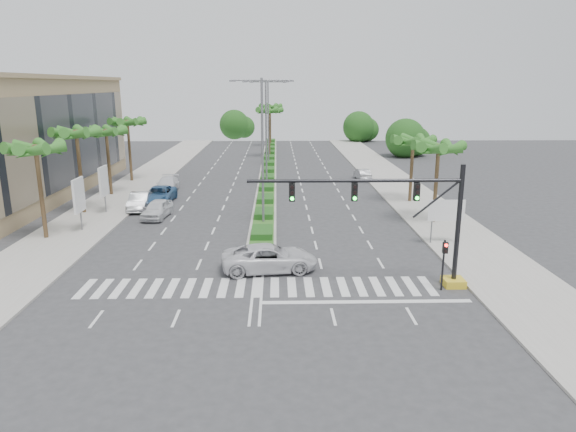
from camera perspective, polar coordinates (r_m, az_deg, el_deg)
name	(u,v)px	position (r m, az deg, el deg)	size (l,w,h in m)	color
ground	(258,287)	(30.26, -3.40, -7.93)	(160.00, 160.00, 0.00)	#333335
footpath_right	(422,206)	(51.27, 14.66, 1.08)	(6.00, 120.00, 0.15)	gray
footpath_left	(106,208)	(51.95, -19.60, 0.88)	(6.00, 120.00, 0.15)	gray
median	(269,166)	(73.86, -2.17, 5.55)	(2.20, 75.00, 0.20)	gray
median_grass	(269,165)	(73.84, -2.17, 5.64)	(1.80, 75.00, 0.04)	#326121
building	(14,139)	(60.66, -28.13, 7.55)	(12.00, 36.00, 12.00)	tan
signal_gantry	(419,229)	(30.21, 14.37, -1.46)	(12.60, 1.20, 7.20)	gold
pedestrian_signal	(444,257)	(30.39, 16.96, -4.35)	(0.28, 0.36, 3.00)	black
direction_sign	(446,212)	(39.08, 17.18, 0.39)	(2.70, 0.11, 3.40)	slate
billboard_near	(79,196)	(43.76, -22.22, 2.10)	(0.18, 2.10, 4.35)	slate
billboard_far	(104,182)	(49.30, -19.81, 3.61)	(0.18, 2.10, 4.35)	slate
palm_left_near	(36,152)	(42.14, -26.21, 6.41)	(4.57, 4.68, 7.55)	brown
palm_left_mid	(77,136)	(49.44, -22.44, 8.23)	(4.57, 4.68, 7.95)	brown
palm_left_far	(106,134)	(57.00, -19.54, 8.58)	(4.57, 4.68, 7.35)	brown
palm_left_end	(128,124)	(64.59, -17.39, 9.69)	(4.57, 4.68, 7.75)	brown
palm_right_near	(438,150)	(44.35, 16.37, 7.00)	(4.57, 4.68, 7.05)	brown
palm_right_far	(413,143)	(52.02, 13.73, 7.87)	(4.57, 4.68, 6.75)	brown
palm_median_a	(269,112)	(83.09, -2.12, 11.44)	(4.57, 4.68, 8.05)	brown
palm_median_b	(270,108)	(98.07, -2.00, 11.90)	(4.57, 4.68, 8.05)	brown
streetlight_near	(262,144)	(42.24, -2.86, 8.04)	(5.10, 0.25, 12.00)	slate
streetlight_mid	(266,128)	(58.17, -2.45, 9.80)	(5.10, 0.25, 12.00)	slate
streetlight_far	(268,118)	(74.12, -2.21, 10.80)	(5.10, 0.25, 12.00)	slate
car_parked_a	(157,209)	(46.83, -14.33, 0.76)	(1.88, 4.67, 1.59)	silver
car_parked_b	(140,201)	(50.31, -16.17, 1.59)	(1.71, 4.89, 1.61)	silver
car_parked_c	(159,195)	(52.68, -14.15, 2.29)	(2.69, 5.83, 1.62)	#2A5381
car_parked_d	(167,185)	(58.11, -13.27, 3.42)	(2.18, 5.35, 1.55)	silver
car_crossing	(269,258)	(32.58, -2.07, -4.67)	(2.79, 6.04, 1.68)	silver
car_right	(362,174)	(64.43, 8.28, 4.62)	(1.44, 4.13, 1.36)	#9FA0A4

